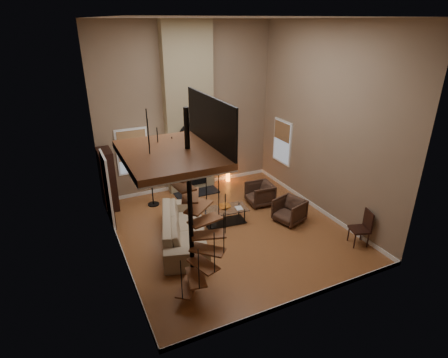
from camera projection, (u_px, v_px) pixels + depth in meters
name	position (u px, v px, depth m)	size (l,w,h in m)	color
ground	(230.00, 229.00, 10.31)	(6.00, 6.50, 0.01)	#B06B38
back_wall	(187.00, 110.00, 11.89)	(6.00, 0.02, 5.50)	#8B725A
front_wall	(311.00, 184.00, 6.51)	(6.00, 0.02, 5.50)	#8B725A
left_wall	(109.00, 153.00, 8.02)	(0.02, 6.50, 5.50)	#8B725A
right_wall	(325.00, 123.00, 10.37)	(0.02, 6.50, 5.50)	#8B725A
ceiling	(232.00, 18.00, 8.09)	(6.00, 6.50, 0.01)	silver
baseboard_back	(190.00, 184.00, 12.96)	(6.00, 0.02, 0.12)	white
baseboard_front	(298.00, 301.00, 7.60)	(6.00, 0.02, 0.12)	white
baseboard_left	(123.00, 254.00, 9.11)	(0.02, 6.50, 0.12)	white
baseboard_right	(315.00, 206.00, 11.45)	(0.02, 6.50, 0.12)	white
chimney_breast	(189.00, 111.00, 11.73)	(1.60, 0.38, 5.50)	tan
hearth	(197.00, 193.00, 12.42)	(1.50, 0.60, 0.04)	black
firebox	(193.00, 176.00, 12.45)	(0.95, 0.02, 0.72)	black
mantel	(194.00, 160.00, 12.14)	(1.70, 0.18, 0.06)	white
mirror_frame	(192.00, 137.00, 11.87)	(0.94, 0.94, 0.10)	black
mirror_disc	(192.00, 137.00, 11.88)	(0.80, 0.80, 0.01)	white
vase_left	(177.00, 158.00, 11.90)	(0.24, 0.24, 0.25)	black
vase_right	(210.00, 153.00, 12.36)	(0.20, 0.20, 0.21)	#164E4E
window_back	(132.00, 151.00, 11.57)	(1.02, 0.06, 1.52)	white
window_right	(282.00, 141.00, 12.47)	(0.06, 1.02, 1.52)	white
entry_door	(108.00, 190.00, 10.21)	(0.10, 1.05, 2.16)	white
loft	(175.00, 150.00, 6.71)	(1.70, 2.20, 1.09)	brown
spiral_stair	(191.00, 216.00, 7.41)	(1.47, 1.47, 4.06)	black
hutch	(108.00, 179.00, 11.16)	(0.40, 0.85, 1.91)	black
sofa	(184.00, 228.00, 9.60)	(2.81, 1.10, 0.82)	tan
armchair_near	(262.00, 193.00, 11.62)	(0.76, 0.79, 0.72)	#422A1E
armchair_far	(291.00, 210.00, 10.62)	(0.76, 0.78, 0.71)	#422A1E
coffee_table	(225.00, 214.00, 10.53)	(1.34, 0.77, 0.47)	silver
bowl	(224.00, 207.00, 10.49)	(0.37, 0.37, 0.09)	#C26B22
book	(238.00, 208.00, 10.47)	(0.19, 0.26, 0.02)	gray
floor_lamp	(150.00, 164.00, 11.11)	(0.41, 0.41, 1.71)	black
accent_lamp	(228.00, 175.00, 13.30)	(0.15, 0.15, 0.54)	orange
side_chair	(363.00, 226.00, 9.43)	(0.57, 0.57, 0.97)	black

